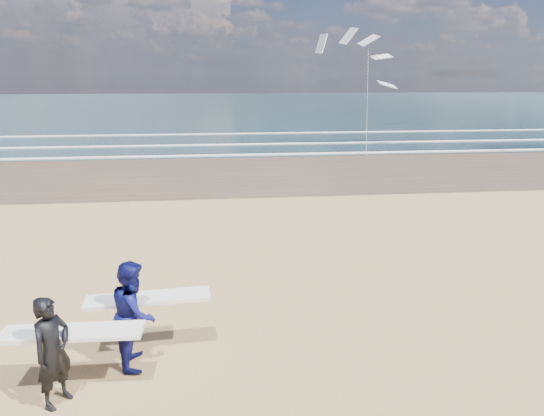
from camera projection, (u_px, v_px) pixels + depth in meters
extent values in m
cube|color=#483526|center=(523.00, 164.00, 27.35)|extent=(220.00, 12.00, 0.01)
cube|color=#182E35|center=(322.00, 105.00, 79.06)|extent=(220.00, 100.00, 0.02)
cube|color=white|center=(479.00, 151.00, 31.94)|extent=(220.00, 0.50, 0.05)
cube|color=white|center=(447.00, 141.00, 36.44)|extent=(220.00, 0.50, 0.05)
cube|color=white|center=(413.00, 131.00, 42.66)|extent=(220.00, 0.50, 0.05)
imported|color=black|center=(53.00, 352.00, 7.32)|extent=(0.69, 0.78, 1.79)
cube|color=white|center=(72.00, 332.00, 7.64)|extent=(2.21, 0.59, 0.07)
imported|color=#0E1150|center=(134.00, 313.00, 8.37)|extent=(0.79, 0.98, 1.91)
cube|color=white|center=(148.00, 298.00, 8.70)|extent=(2.24, 0.70, 0.07)
cube|color=slate|center=(366.00, 155.00, 30.39)|extent=(0.12, 0.12, 0.10)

